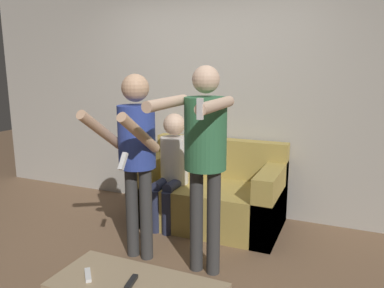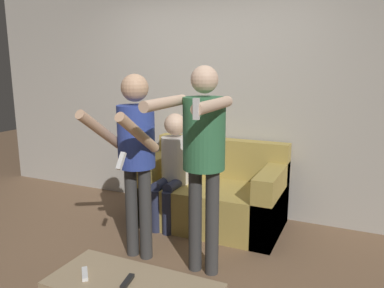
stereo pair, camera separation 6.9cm
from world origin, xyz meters
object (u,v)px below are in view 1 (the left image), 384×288
Objects in this scene: couch at (210,196)px; person_standing_left at (136,147)px; person_standing_right at (204,146)px; remote_far at (131,282)px; person_seated at (172,164)px; remote_near at (88,275)px.

couch is 1.24m from person_standing_left.
remote_far is at bearing -100.06° from person_standing_right.
person_seated is 1.72m from remote_near.
person_standing_left is (-0.31, -0.98, 0.70)m from couch.
person_standing_left is at bearing 179.82° from person_standing_right.
couch is 0.55m from person_seated.
person_standing_left is 0.86m from person_seated.
remote_far is (0.30, 0.04, 0.00)m from remote_near.
couch is 1.88m from remote_near.
couch is 1.27× the size of person_seated.
person_seated is 8.83× the size of remote_near.
person_seated is (-0.05, 0.78, -0.34)m from person_standing_left.
person_standing_left is at bearing 100.75° from remote_near.
person_standing_left reaches higher than couch.
person_seated is 1.75m from remote_far.
couch is 11.22× the size of remote_near.
person_standing_left reaches higher than remote_far.
couch is 1.28m from person_standing_right.
couch is 0.94× the size of person_standing_left.
person_seated reaches higher than remote_far.
person_standing_left is 1.17m from remote_far.
person_standing_left is 1.12m from remote_near.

